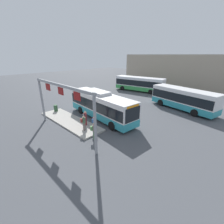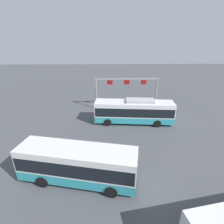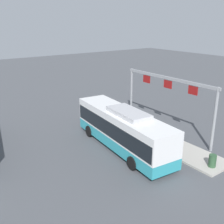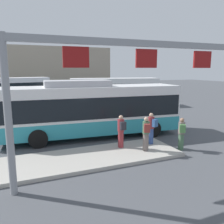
{
  "view_description": "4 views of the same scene",
  "coord_description": "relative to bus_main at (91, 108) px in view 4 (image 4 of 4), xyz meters",
  "views": [
    {
      "loc": [
        13.97,
        -12.21,
        7.71
      ],
      "look_at": [
        2.81,
        -0.88,
        1.77
      ],
      "focal_mm": 24.69,
      "sensor_mm": 36.0,
      "label": 1
    },
    {
      "loc": [
        3.6,
        21.98,
        11.06
      ],
      "look_at": [
        3.0,
        -1.01,
        1.21
      ],
      "focal_mm": 27.76,
      "sensor_mm": 36.0,
      "label": 2
    },
    {
      "loc": [
        -15.74,
        12.42,
        9.91
      ],
      "look_at": [
        3.46,
        -1.48,
        1.88
      ],
      "focal_mm": 43.71,
      "sensor_mm": 36.0,
      "label": 3
    },
    {
      "loc": [
        -4.27,
        -13.47,
        4.12
      ],
      "look_at": [
        1.03,
        -0.8,
        1.61
      ],
      "focal_mm": 38.02,
      "sensor_mm": 36.0,
      "label": 4
    }
  ],
  "objects": [
    {
      "name": "person_waiting_mid",
      "position": [
        2.36,
        -3.03,
        -0.76
      ],
      "size": [
        0.46,
        0.59,
        1.67
      ],
      "rotation": [
        0.0,
        0.0,
        1.91
      ],
      "color": "#334C8C",
      "rests_on": "platform_curb"
    },
    {
      "name": "bus_main",
      "position": [
        0.0,
        0.0,
        0.0
      ],
      "size": [
        10.88,
        3.42,
        3.46
      ],
      "rotation": [
        0.0,
        0.0,
        -0.09
      ],
      "color": "teal",
      "rests_on": "ground"
    },
    {
      "name": "ground_plane",
      "position": [
        0.01,
        -0.0,
        -1.81
      ],
      "size": [
        120.0,
        120.0,
        0.0
      ],
      "primitive_type": "plane",
      "color": "#4C4F54"
    },
    {
      "name": "platform_sign_gantry",
      "position": [
        0.51,
        -5.45,
        1.99
      ],
      "size": [
        10.36,
        0.24,
        5.2
      ],
      "color": "gray",
      "rests_on": "ground"
    },
    {
      "name": "station_building",
      "position": [
        -2.92,
        30.79,
        2.08
      ],
      "size": [
        30.28,
        8.0,
        7.78
      ],
      "primitive_type": "cube",
      "color": "tan",
      "rests_on": "ground"
    },
    {
      "name": "bus_background_left",
      "position": [
        6.11,
        10.67,
        -0.03
      ],
      "size": [
        9.89,
        4.38,
        3.1
      ],
      "rotation": [
        0.0,
        0.0,
        2.94
      ],
      "color": "teal",
      "rests_on": "ground"
    },
    {
      "name": "person_boarding",
      "position": [
        3.51,
        -4.06,
        -0.92
      ],
      "size": [
        0.53,
        0.61,
        1.67
      ],
      "rotation": [
        0.0,
        0.0,
        1.04
      ],
      "color": "#476B4C",
      "rests_on": "ground"
    },
    {
      "name": "person_waiting_far",
      "position": [
        0.63,
        -2.96,
        -0.76
      ],
      "size": [
        0.34,
        0.52,
        1.67
      ],
      "rotation": [
        0.0,
        0.0,
        1.57
      ],
      "color": "maroon",
      "rests_on": "platform_curb"
    },
    {
      "name": "person_waiting_near",
      "position": [
        1.56,
        -3.83,
        -0.76
      ],
      "size": [
        0.48,
        0.6,
        1.67
      ],
      "rotation": [
        0.0,
        0.0,
        1.19
      ],
      "color": "slate",
      "rests_on": "platform_curb"
    },
    {
      "name": "bus_background_right",
      "position": [
        -5.63,
        16.33,
        -0.03
      ],
      "size": [
        11.09,
        4.33,
        3.1
      ],
      "rotation": [
        0.0,
        0.0,
        3.31
      ],
      "color": "green",
      "rests_on": "ground"
    },
    {
      "name": "platform_curb",
      "position": [
        -1.91,
        -3.52,
        -1.73
      ],
      "size": [
        10.0,
        2.8,
        0.16
      ],
      "primitive_type": "cube",
      "color": "#B2ADA3",
      "rests_on": "ground"
    }
  ]
}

